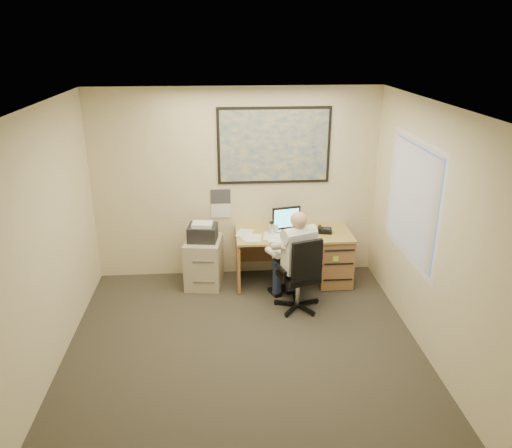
{
  "coord_description": "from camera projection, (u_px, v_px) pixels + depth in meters",
  "views": [
    {
      "loc": [
        -0.23,
        -4.49,
        3.34
      ],
      "look_at": [
        0.21,
        1.3,
        1.12
      ],
      "focal_mm": 35.0,
      "sensor_mm": 36.0,
      "label": 1
    }
  ],
  "objects": [
    {
      "name": "window_blinds",
      "position": [
        412.0,
        200.0,
        5.72
      ],
      "size": [
        0.06,
        1.4,
        1.3
      ],
      "primitive_type": null,
      "color": "beige",
      "rests_on": "room_shell"
    },
    {
      "name": "desk",
      "position": [
        316.0,
        252.0,
        7.08
      ],
      "size": [
        1.6,
        0.97,
        1.07
      ],
      "color": "tan",
      "rests_on": "ground"
    },
    {
      "name": "filing_cabinet",
      "position": [
        204.0,
        258.0,
        6.97
      ],
      "size": [
        0.55,
        0.64,
        0.94
      ],
      "rotation": [
        0.0,
        0.0,
        -0.13
      ],
      "color": "#B7AD93",
      "rests_on": "ground"
    },
    {
      "name": "world_map",
      "position": [
        274.0,
        146.0,
        6.82
      ],
      "size": [
        1.56,
        0.03,
        1.06
      ],
      "primitive_type": "cube",
      "color": "#1E4C93",
      "rests_on": "room_shell"
    },
    {
      "name": "person",
      "position": [
        298.0,
        261.0,
        6.3
      ],
      "size": [
        0.8,
        0.93,
        1.31
      ],
      "primitive_type": null,
      "rotation": [
        0.0,
        0.0,
        0.38
      ],
      "color": "white",
      "rests_on": "office_chair"
    },
    {
      "name": "room_shell",
      "position": [
        245.0,
        250.0,
        4.91
      ],
      "size": [
        4.0,
        4.5,
        2.7
      ],
      "color": "#332F28",
      "rests_on": "ground"
    },
    {
      "name": "office_chair",
      "position": [
        297.0,
        288.0,
        6.36
      ],
      "size": [
        0.76,
        0.76,
        1.02
      ],
      "rotation": [
        0.0,
        0.0,
        0.31
      ],
      "color": "black",
      "rests_on": "ground"
    },
    {
      "name": "wall_calendar",
      "position": [
        221.0,
        204.0,
        7.07
      ],
      "size": [
        0.28,
        0.01,
        0.42
      ],
      "primitive_type": "cube",
      "color": "white",
      "rests_on": "room_shell"
    }
  ]
}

